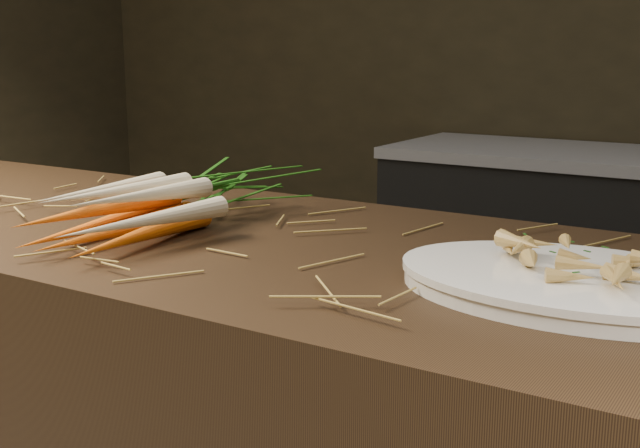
# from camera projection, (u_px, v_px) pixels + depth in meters

# --- Properties ---
(straw_bedding) EXTENTS (1.40, 0.60, 0.02)m
(straw_bedding) POSITION_uv_depth(u_px,v_px,m) (244.00, 230.00, 1.29)
(straw_bedding) COLOR olive
(straw_bedding) RESTS_ON main_counter
(root_veg_bunch) EXTENTS (0.22, 0.58, 0.11)m
(root_veg_bunch) POSITION_uv_depth(u_px,v_px,m) (189.00, 194.00, 1.36)
(root_veg_bunch) COLOR #E55300
(root_veg_bunch) RESTS_ON main_counter
(serving_platter) EXTENTS (0.45, 0.31, 0.02)m
(serving_platter) POSITION_uv_depth(u_px,v_px,m) (575.00, 286.00, 0.98)
(serving_platter) COLOR white
(serving_platter) RESTS_ON main_counter
(roasted_veg_heap) EXTENTS (0.22, 0.16, 0.05)m
(roasted_veg_heap) POSITION_uv_depth(u_px,v_px,m) (577.00, 258.00, 0.97)
(roasted_veg_heap) COLOR olive
(roasted_veg_heap) RESTS_ON serving_platter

